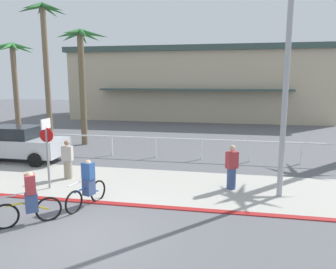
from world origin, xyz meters
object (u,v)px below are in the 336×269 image
at_px(car_silver_1, 18,143).
at_px(stop_sign_bike_lane, 47,143).
at_px(palm_tree_1, 13,63).
at_px(streetlight_curb, 288,68).
at_px(cyclist_blue_1, 88,185).
at_px(pedestrian_1, 232,169).
at_px(pedestrian_0, 68,161).
at_px(palm_tree_3, 81,59).
at_px(palm_tree_2, 45,38).
at_px(cyclist_yellow_0, 29,200).

bearing_deg(car_silver_1, stop_sign_bike_lane, -42.86).
bearing_deg(palm_tree_1, car_silver_1, -54.37).
xyz_separation_m(streetlight_curb, palm_tree_1, (-16.56, 9.58, 0.76)).
height_order(car_silver_1, cyclist_blue_1, car_silver_1).
bearing_deg(pedestrian_1, pedestrian_0, 179.70).
bearing_deg(palm_tree_3, streetlight_curb, -34.99).
distance_m(streetlight_curb, palm_tree_3, 12.65).
height_order(palm_tree_1, palm_tree_2, palm_tree_2).
bearing_deg(pedestrian_0, pedestrian_1, -0.30).
height_order(streetlight_curb, cyclist_blue_1, streetlight_curb).
distance_m(palm_tree_2, cyclist_blue_1, 14.52).
relative_size(palm_tree_2, pedestrian_1, 5.38).
bearing_deg(pedestrian_0, car_silver_1, 149.78).
height_order(stop_sign_bike_lane, pedestrian_0, stop_sign_bike_lane).
bearing_deg(palm_tree_3, cyclist_yellow_0, -72.50).
bearing_deg(pedestrian_1, palm_tree_1, 149.19).
bearing_deg(cyclist_yellow_0, cyclist_blue_1, 55.81).
distance_m(palm_tree_1, cyclist_blue_1, 16.07).
bearing_deg(palm_tree_1, pedestrian_1, -30.81).
height_order(stop_sign_bike_lane, palm_tree_2, palm_tree_2).
distance_m(palm_tree_1, pedestrian_0, 13.08).
relative_size(stop_sign_bike_lane, pedestrian_0, 1.64).
distance_m(palm_tree_1, car_silver_1, 9.23).
xyz_separation_m(palm_tree_1, cyclist_blue_1, (10.54, -11.33, -4.34)).
relative_size(stop_sign_bike_lane, cyclist_yellow_0, 1.71).
xyz_separation_m(palm_tree_2, pedestrian_1, (12.12, -8.40, -5.81)).
bearing_deg(palm_tree_2, streetlight_curb, -33.45).
distance_m(streetlight_curb, cyclist_blue_1, 7.22).
bearing_deg(cyclist_yellow_0, palm_tree_1, 126.60).
bearing_deg(pedestrian_1, palm_tree_2, 145.27).
bearing_deg(palm_tree_1, streetlight_curb, -30.06).
relative_size(stop_sign_bike_lane, palm_tree_2, 0.29).
relative_size(palm_tree_3, pedestrian_1, 4.16).
bearing_deg(stop_sign_bike_lane, streetlight_curb, 3.60).
bearing_deg(cyclist_yellow_0, palm_tree_3, 107.50).
height_order(palm_tree_2, pedestrian_1, palm_tree_2).
height_order(palm_tree_2, cyclist_yellow_0, palm_tree_2).
relative_size(streetlight_curb, palm_tree_3, 1.10).
relative_size(stop_sign_bike_lane, cyclist_blue_1, 1.45).
relative_size(cyclist_yellow_0, pedestrian_0, 0.96).
bearing_deg(palm_tree_3, cyclist_blue_1, -64.34).
height_order(palm_tree_2, cyclist_blue_1, palm_tree_2).
bearing_deg(car_silver_1, palm_tree_1, 125.63).
bearing_deg(streetlight_curb, palm_tree_1, 149.94).
relative_size(streetlight_curb, palm_tree_2, 0.85).
relative_size(stop_sign_bike_lane, palm_tree_3, 0.38).
xyz_separation_m(stop_sign_bike_lane, pedestrian_1, (6.49, 1.17, -0.93)).
relative_size(car_silver_1, cyclist_blue_1, 2.50).
distance_m(palm_tree_3, cyclist_blue_1, 10.90).
height_order(streetlight_curb, car_silver_1, streetlight_curb).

